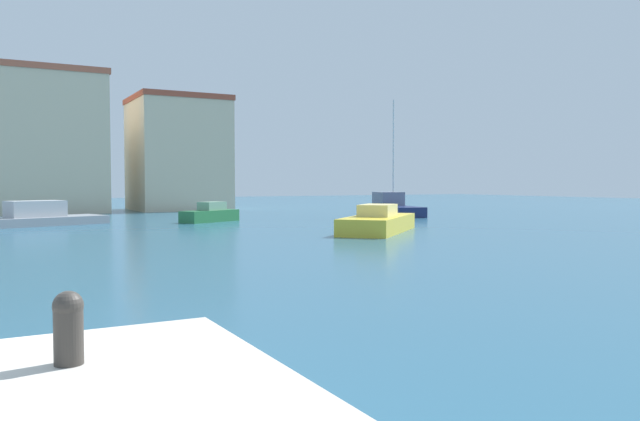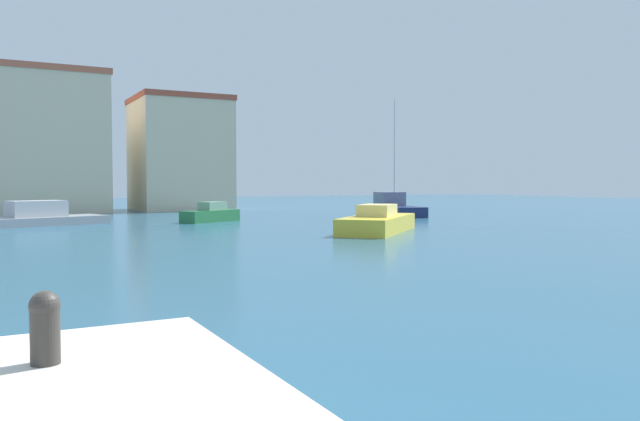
{
  "view_description": "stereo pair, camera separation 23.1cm",
  "coord_description": "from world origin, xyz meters",
  "px_view_note": "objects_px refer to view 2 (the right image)",
  "views": [
    {
      "loc": [
        0.5,
        -7.56,
        2.57
      ],
      "look_at": [
        17.48,
        23.67,
        0.97
      ],
      "focal_mm": 34.85,
      "sensor_mm": 36.0,
      "label": 1
    },
    {
      "loc": [
        0.71,
        -7.67,
        2.57
      ],
      "look_at": [
        17.48,
        23.67,
        0.97
      ],
      "focal_mm": 34.85,
      "sensor_mm": 36.0,
      "label": 2
    }
  ],
  "objects_px": {
    "motorboat_green_outer_mooring": "(211,214)",
    "motorboat_yellow_behind_lamppost": "(378,222)",
    "sailboat_navy_far_left": "(393,207)",
    "mooring_bollard": "(45,324)",
    "motorboat_grey_far_right": "(32,218)"
  },
  "relations": [
    {
      "from": "motorboat_green_outer_mooring",
      "to": "motorboat_yellow_behind_lamppost",
      "type": "bearing_deg",
      "value": -68.38
    },
    {
      "from": "motorboat_yellow_behind_lamppost",
      "to": "sailboat_navy_far_left",
      "type": "relative_size",
      "value": 0.79
    },
    {
      "from": "mooring_bollard",
      "to": "motorboat_grey_far_right",
      "type": "distance_m",
      "value": 35.34
    },
    {
      "from": "mooring_bollard",
      "to": "motorboat_green_outer_mooring",
      "type": "bearing_deg",
      "value": 69.69
    },
    {
      "from": "mooring_bollard",
      "to": "motorboat_yellow_behind_lamppost",
      "type": "relative_size",
      "value": 0.09
    },
    {
      "from": "motorboat_green_outer_mooring",
      "to": "motorboat_yellow_behind_lamppost",
      "type": "height_order",
      "value": "motorboat_yellow_behind_lamppost"
    },
    {
      "from": "mooring_bollard",
      "to": "motorboat_grey_far_right",
      "type": "bearing_deg",
      "value": 86.91
    },
    {
      "from": "motorboat_green_outer_mooring",
      "to": "motorboat_grey_far_right",
      "type": "distance_m",
      "value": 10.7
    },
    {
      "from": "mooring_bollard",
      "to": "sailboat_navy_far_left",
      "type": "distance_m",
      "value": 44.14
    },
    {
      "from": "sailboat_navy_far_left",
      "to": "motorboat_green_outer_mooring",
      "type": "bearing_deg",
      "value": -177.12
    },
    {
      "from": "motorboat_green_outer_mooring",
      "to": "sailboat_navy_far_left",
      "type": "distance_m",
      "value": 15.04
    },
    {
      "from": "mooring_bollard",
      "to": "motorboat_grey_far_right",
      "type": "xyz_separation_m",
      "value": [
        1.9,
        35.27,
        -0.93
      ]
    },
    {
      "from": "motorboat_green_outer_mooring",
      "to": "motorboat_yellow_behind_lamppost",
      "type": "distance_m",
      "value": 13.32
    },
    {
      "from": "motorboat_yellow_behind_lamppost",
      "to": "motorboat_grey_far_right",
      "type": "height_order",
      "value": "motorboat_grey_far_right"
    },
    {
      "from": "motorboat_green_outer_mooring",
      "to": "motorboat_grey_far_right",
      "type": "height_order",
      "value": "motorboat_grey_far_right"
    }
  ]
}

